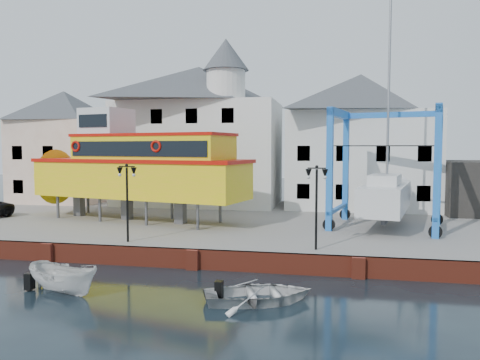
# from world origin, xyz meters

# --- Properties ---
(ground) EXTENTS (140.00, 140.00, 0.00)m
(ground) POSITION_xyz_m (0.00, 0.00, 0.00)
(ground) COLOR black
(ground) RESTS_ON ground
(hardstanding) EXTENTS (44.00, 22.00, 1.00)m
(hardstanding) POSITION_xyz_m (0.00, 11.00, 0.50)
(hardstanding) COLOR slate
(hardstanding) RESTS_ON ground
(quay_wall) EXTENTS (44.00, 0.47, 1.00)m
(quay_wall) POSITION_xyz_m (-0.00, 0.10, 0.50)
(quay_wall) COLOR maroon
(quay_wall) RESTS_ON ground
(building_pink) EXTENTS (8.00, 7.00, 10.30)m
(building_pink) POSITION_xyz_m (-18.00, 18.00, 6.15)
(building_pink) COLOR #D9AF96
(building_pink) RESTS_ON hardstanding
(building_white_main) EXTENTS (14.00, 8.30, 14.00)m
(building_white_main) POSITION_xyz_m (-4.87, 18.39, 7.34)
(building_white_main) COLOR silver
(building_white_main) RESTS_ON hardstanding
(building_white_right) EXTENTS (12.00, 8.00, 11.20)m
(building_white_right) POSITION_xyz_m (9.00, 19.00, 6.60)
(building_white_right) COLOR silver
(building_white_right) RESTS_ON hardstanding
(lamp_post_left) EXTENTS (1.12, 0.32, 4.20)m
(lamp_post_left) POSITION_xyz_m (-4.00, 1.20, 4.17)
(lamp_post_left) COLOR black
(lamp_post_left) RESTS_ON hardstanding
(lamp_post_right) EXTENTS (1.12, 0.32, 4.20)m
(lamp_post_right) POSITION_xyz_m (6.00, 1.20, 4.17)
(lamp_post_right) COLOR black
(lamp_post_right) RESTS_ON hardstanding
(tour_boat) EXTENTS (18.38, 8.17, 7.79)m
(tour_boat) POSITION_xyz_m (-7.36, 8.46, 4.67)
(tour_boat) COLOR #59595E
(tour_boat) RESTS_ON hardstanding
(travel_lift) EXTENTS (7.70, 9.84, 14.42)m
(travel_lift) POSITION_xyz_m (10.23, 9.31, 3.40)
(travel_lift) COLOR #1272B9
(travel_lift) RESTS_ON hardstanding
(motorboat_a) EXTENTS (3.98, 2.51, 1.44)m
(motorboat_a) POSITION_xyz_m (-4.19, -4.65, 0.00)
(motorboat_a) COLOR silver
(motorboat_a) RESTS_ON ground
(motorboat_b) EXTENTS (5.10, 4.37, 0.89)m
(motorboat_b) POSITION_xyz_m (3.98, -4.21, 0.00)
(motorboat_b) COLOR silver
(motorboat_b) RESTS_ON ground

